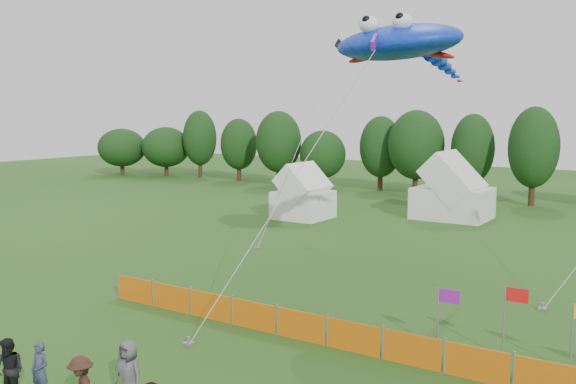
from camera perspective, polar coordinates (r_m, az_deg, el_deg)
The scene contains 9 objects.
treeline at distance 56.59m, azimuth 23.77°, elevation 2.99°, with size 104.57×8.78×8.36m.
tent_left at distance 46.44m, azimuth 1.36°, elevation -0.36°, with size 3.66×3.66×3.23m.
tent_right at distance 47.75m, azimuth 14.41°, elevation -0.09°, with size 5.23×4.18×3.69m.
barrier_fence at distance 21.74m, azimuth 3.41°, elevation -12.25°, with size 19.90×0.06×1.00m.
spectator_a at distance 19.11m, azimuth -21.19°, elevation -14.62°, with size 0.58×0.38×1.58m, color #313652.
spectator_b at distance 19.23m, azimuth -23.54°, elevation -14.35°, with size 0.84×0.66×1.74m, color black.
spectator_e at distance 17.85m, azimuth -13.95°, elevation -15.47°, with size 0.90×0.59×1.84m, color #4E4D52.
stingray_kite at distance 27.33m, azimuth 10.14°, elevation 12.84°, with size 6.64×16.89×11.52m.
small_kite_dark at distance 41.67m, azimuth 2.05°, elevation 6.81°, with size 1.67×11.56×12.78m.
Camera 1 is at (11.05, -10.76, 7.74)m, focal length 40.00 mm.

